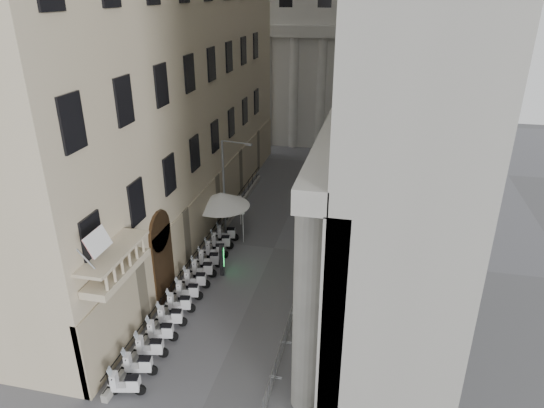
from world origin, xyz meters
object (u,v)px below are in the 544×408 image
at_px(info_kiosk, 222,260).
at_px(pedestrian_b, 305,173).
at_px(street_lamp, 227,180).
at_px(security_tent, 227,202).
at_px(scooter_0, 128,394).
at_px(pedestrian_a, 306,203).

distance_m(info_kiosk, pedestrian_b, 17.15).
bearing_deg(pedestrian_b, street_lamp, 80.53).
xyz_separation_m(security_tent, street_lamp, (-0.21, 0.71, 1.41)).
distance_m(scooter_0, info_kiosk, 10.79).
bearing_deg(pedestrian_b, pedestrian_a, 108.97).
height_order(scooter_0, pedestrian_b, pedestrian_b).
bearing_deg(security_tent, pedestrian_a, 48.59).
distance_m(security_tent, street_lamp, 1.59).
bearing_deg(scooter_0, pedestrian_a, -24.90).
bearing_deg(security_tent, info_kiosk, -77.58).
height_order(security_tent, street_lamp, street_lamp).
height_order(street_lamp, pedestrian_a, street_lamp).
xyz_separation_m(street_lamp, pedestrian_a, (5.08, 4.82, -3.40)).
bearing_deg(street_lamp, security_tent, -64.69).
height_order(scooter_0, pedestrian_a, pedestrian_a).
bearing_deg(scooter_0, security_tent, -11.72).
height_order(pedestrian_a, pedestrian_b, pedestrian_b).
relative_size(scooter_0, pedestrian_b, 0.89).
bearing_deg(pedestrian_b, scooter_0, 91.76).
relative_size(street_lamp, info_kiosk, 3.99).
relative_size(street_lamp, pedestrian_b, 4.25).
height_order(scooter_0, street_lamp, street_lamp).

